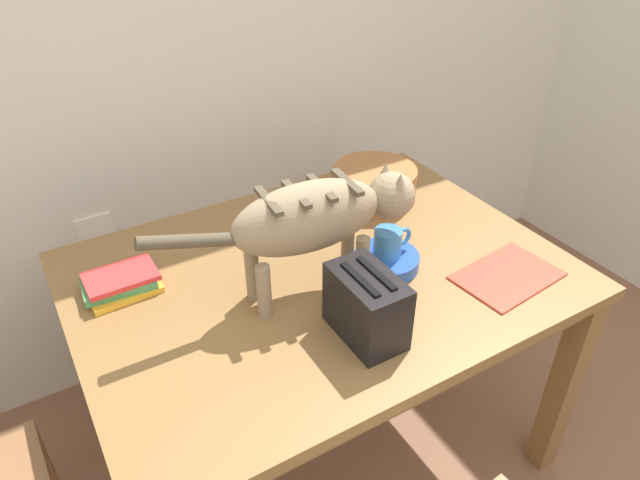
{
  "coord_description": "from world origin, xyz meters",
  "views": [
    {
      "loc": [
        -0.55,
        0.28,
        1.71
      ],
      "look_at": [
        0.1,
        1.38,
        0.86
      ],
      "focal_mm": 32.38,
      "sensor_mm": 36.0,
      "label": 1
    }
  ],
  "objects_px": {
    "book_stack": "(120,283)",
    "toaster": "(367,306)",
    "dining_table": "(320,294)",
    "coffee_mug": "(389,243)",
    "cat": "(319,217)",
    "saucer_bowl": "(386,261)",
    "wicker_basket": "(374,183)",
    "magazine": "(507,276)"
  },
  "relations": [
    {
      "from": "wicker_basket",
      "to": "toaster",
      "type": "distance_m",
      "value": 0.66
    },
    {
      "from": "saucer_bowl",
      "to": "magazine",
      "type": "bearing_deg",
      "value": -38.89
    },
    {
      "from": "cat",
      "to": "toaster",
      "type": "height_order",
      "value": "cat"
    },
    {
      "from": "cat",
      "to": "wicker_basket",
      "type": "height_order",
      "value": "cat"
    },
    {
      "from": "cat",
      "to": "saucer_bowl",
      "type": "distance_m",
      "value": 0.29
    },
    {
      "from": "magazine",
      "to": "book_stack",
      "type": "relative_size",
      "value": 1.42
    },
    {
      "from": "coffee_mug",
      "to": "book_stack",
      "type": "distance_m",
      "value": 0.72
    },
    {
      "from": "dining_table",
      "to": "coffee_mug",
      "type": "xyz_separation_m",
      "value": [
        0.17,
        -0.08,
        0.17
      ]
    },
    {
      "from": "dining_table",
      "to": "saucer_bowl",
      "type": "height_order",
      "value": "saucer_bowl"
    },
    {
      "from": "book_stack",
      "to": "toaster",
      "type": "relative_size",
      "value": 0.98
    },
    {
      "from": "dining_table",
      "to": "book_stack",
      "type": "height_order",
      "value": "book_stack"
    },
    {
      "from": "coffee_mug",
      "to": "magazine",
      "type": "height_order",
      "value": "coffee_mug"
    },
    {
      "from": "saucer_bowl",
      "to": "coffee_mug",
      "type": "height_order",
      "value": "coffee_mug"
    },
    {
      "from": "saucer_bowl",
      "to": "dining_table",
      "type": "bearing_deg",
      "value": 154.59
    },
    {
      "from": "toaster",
      "to": "book_stack",
      "type": "bearing_deg",
      "value": 134.91
    },
    {
      "from": "cat",
      "to": "magazine",
      "type": "bearing_deg",
      "value": 68.73
    },
    {
      "from": "book_stack",
      "to": "toaster",
      "type": "bearing_deg",
      "value": -45.09
    },
    {
      "from": "dining_table",
      "to": "cat",
      "type": "distance_m",
      "value": 0.31
    },
    {
      "from": "dining_table",
      "to": "coffee_mug",
      "type": "relative_size",
      "value": 11.22
    },
    {
      "from": "dining_table",
      "to": "book_stack",
      "type": "bearing_deg",
      "value": 159.24
    },
    {
      "from": "coffee_mug",
      "to": "magazine",
      "type": "distance_m",
      "value": 0.34
    },
    {
      "from": "coffee_mug",
      "to": "magazine",
      "type": "xyz_separation_m",
      "value": [
        0.25,
        -0.21,
        -0.08
      ]
    },
    {
      "from": "coffee_mug",
      "to": "toaster",
      "type": "bearing_deg",
      "value": -136.87
    },
    {
      "from": "book_stack",
      "to": "saucer_bowl",
      "type": "bearing_deg",
      "value": -21.96
    },
    {
      "from": "coffee_mug",
      "to": "book_stack",
      "type": "bearing_deg",
      "value": 158.15
    },
    {
      "from": "magazine",
      "to": "saucer_bowl",
      "type": "bearing_deg",
      "value": 135.13
    },
    {
      "from": "cat",
      "to": "saucer_bowl",
      "type": "height_order",
      "value": "cat"
    },
    {
      "from": "book_stack",
      "to": "coffee_mug",
      "type": "bearing_deg",
      "value": -21.85
    },
    {
      "from": "saucer_bowl",
      "to": "cat",
      "type": "bearing_deg",
      "value": 175.57
    },
    {
      "from": "dining_table",
      "to": "magazine",
      "type": "bearing_deg",
      "value": -34.06
    },
    {
      "from": "wicker_basket",
      "to": "dining_table",
      "type": "bearing_deg",
      "value": -144.66
    },
    {
      "from": "cat",
      "to": "wicker_basket",
      "type": "xyz_separation_m",
      "value": [
        0.4,
        0.32,
        -0.16
      ]
    },
    {
      "from": "wicker_basket",
      "to": "toaster",
      "type": "bearing_deg",
      "value": -126.8
    },
    {
      "from": "dining_table",
      "to": "coffee_mug",
      "type": "bearing_deg",
      "value": -24.91
    },
    {
      "from": "saucer_bowl",
      "to": "toaster",
      "type": "bearing_deg",
      "value": -136.34
    },
    {
      "from": "cat",
      "to": "coffee_mug",
      "type": "bearing_deg",
      "value": 90.08
    },
    {
      "from": "cat",
      "to": "toaster",
      "type": "relative_size",
      "value": 3.54
    },
    {
      "from": "book_stack",
      "to": "toaster",
      "type": "height_order",
      "value": "toaster"
    },
    {
      "from": "magazine",
      "to": "toaster",
      "type": "height_order",
      "value": "toaster"
    },
    {
      "from": "cat",
      "to": "book_stack",
      "type": "relative_size",
      "value": 3.61
    },
    {
      "from": "cat",
      "to": "book_stack",
      "type": "bearing_deg",
      "value": -114.44
    },
    {
      "from": "saucer_bowl",
      "to": "book_stack",
      "type": "relative_size",
      "value": 0.93
    }
  ]
}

